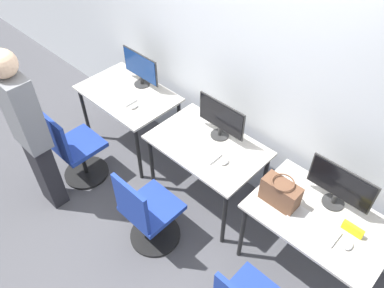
# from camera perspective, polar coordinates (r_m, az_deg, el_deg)

# --- Properties ---
(ground_plane) EXTENTS (20.00, 20.00, 0.00)m
(ground_plane) POSITION_cam_1_polar(r_m,az_deg,el_deg) (3.84, -1.46, -10.78)
(ground_plane) COLOR #4C4C51
(wall_back) EXTENTS (12.00, 0.05, 2.80)m
(wall_back) POSITION_cam_1_polar(r_m,az_deg,el_deg) (3.33, 8.31, 12.18)
(wall_back) COLOR silver
(wall_back) RESTS_ON ground_plane
(desk_left) EXTENTS (1.06, 0.70, 0.75)m
(desk_left) POSITION_cam_1_polar(r_m,az_deg,el_deg) (4.15, -9.69, 6.76)
(desk_left) COLOR #BCB7AD
(desk_left) RESTS_ON ground_plane
(monitor_left) EXTENTS (0.51, 0.17, 0.38)m
(monitor_left) POSITION_cam_1_polar(r_m,az_deg,el_deg) (4.09, -7.86, 11.39)
(monitor_left) COLOR #2D2D2D
(monitor_left) RESTS_ON desk_left
(keyboard_left) EXTENTS (0.38, 0.16, 0.02)m
(keyboard_left) POSITION_cam_1_polar(r_m,az_deg,el_deg) (4.05, -10.95, 7.22)
(keyboard_left) COLOR silver
(keyboard_left) RESTS_ON desk_left
(mouse_left) EXTENTS (0.06, 0.09, 0.03)m
(mouse_left) POSITION_cam_1_polar(r_m,az_deg,el_deg) (3.87, -8.84, 5.69)
(mouse_left) COLOR silver
(mouse_left) RESTS_ON desk_left
(office_chair_left) EXTENTS (0.48, 0.48, 0.91)m
(office_chair_left) POSITION_cam_1_polar(r_m,az_deg,el_deg) (4.06, -17.31, -1.18)
(office_chair_left) COLOR black
(office_chair_left) RESTS_ON ground_plane
(person_left) EXTENTS (0.36, 0.23, 1.74)m
(person_left) POSITION_cam_1_polar(r_m,az_deg,el_deg) (3.56, -23.57, 1.99)
(person_left) COLOR #232328
(person_left) RESTS_ON ground_plane
(desk_center) EXTENTS (1.06, 0.70, 0.75)m
(desk_center) POSITION_cam_1_polar(r_m,az_deg,el_deg) (3.49, 2.37, -1.09)
(desk_center) COLOR #BCB7AD
(desk_center) RESTS_ON ground_plane
(monitor_center) EXTENTS (0.51, 0.17, 0.38)m
(monitor_center) POSITION_cam_1_polar(r_m,az_deg,el_deg) (3.39, 4.43, 3.91)
(monitor_center) COLOR #2D2D2D
(monitor_center) RESTS_ON desk_center
(keyboard_center) EXTENTS (0.38, 0.16, 0.02)m
(keyboard_center) POSITION_cam_1_polar(r_m,az_deg,el_deg) (3.37, 1.27, -0.79)
(keyboard_center) COLOR silver
(keyboard_center) RESTS_ON desk_center
(mouse_center) EXTENTS (0.06, 0.09, 0.03)m
(mouse_center) POSITION_cam_1_polar(r_m,az_deg,el_deg) (3.26, 4.99, -2.72)
(mouse_center) COLOR silver
(mouse_center) RESTS_ON desk_center
(office_chair_center) EXTENTS (0.48, 0.48, 0.91)m
(office_chair_center) POSITION_cam_1_polar(r_m,az_deg,el_deg) (3.39, -6.70, -10.80)
(office_chair_center) COLOR black
(office_chair_center) RESTS_ON ground_plane
(desk_right) EXTENTS (1.06, 0.70, 0.75)m
(desk_right) POSITION_cam_1_polar(r_m,az_deg,el_deg) (3.14, 18.63, -11.43)
(desk_right) COLOR #BCB7AD
(desk_right) RESTS_ON ground_plane
(monitor_right) EXTENTS (0.51, 0.17, 0.38)m
(monitor_right) POSITION_cam_1_polar(r_m,az_deg,el_deg) (3.04, 21.62, -5.94)
(monitor_right) COLOR #2D2D2D
(monitor_right) RESTS_ON desk_right
(keyboard_right) EXTENTS (0.38, 0.16, 0.02)m
(keyboard_right) POSITION_cam_1_polar(r_m,az_deg,el_deg) (3.00, 18.03, -11.65)
(keyboard_right) COLOR silver
(keyboard_right) RESTS_ON desk_right
(mouse_right) EXTENTS (0.06, 0.09, 0.03)m
(mouse_right) POSITION_cam_1_polar(r_m,az_deg,el_deg) (2.97, 22.74, -14.06)
(mouse_right) COLOR silver
(mouse_right) RESTS_ON desk_right
(handbag) EXTENTS (0.30, 0.18, 0.25)m
(handbag) POSITION_cam_1_polar(r_m,az_deg,el_deg) (2.98, 13.32, -7.25)
(handbag) COLOR brown
(handbag) RESTS_ON desk_right
(placard_right) EXTENTS (0.16, 0.03, 0.08)m
(placard_right) POSITION_cam_1_polar(r_m,az_deg,el_deg) (3.03, 23.29, -11.86)
(placard_right) COLOR yellow
(placard_right) RESTS_ON desk_right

